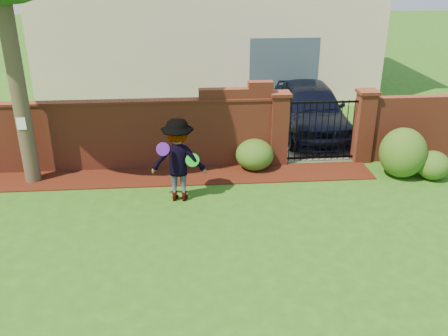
{
  "coord_description": "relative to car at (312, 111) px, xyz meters",
  "views": [
    {
      "loc": [
        0.07,
        -7.49,
        4.96
      ],
      "look_at": [
        0.8,
        1.4,
        1.05
      ],
      "focal_mm": 39.14,
      "sensor_mm": 36.0,
      "label": 1
    }
  ],
  "objects": [
    {
      "name": "pillar_left",
      "position": [
        -1.38,
        -2.03,
        0.19
      ],
      "size": [
        0.5,
        0.5,
        1.88
      ],
      "color": "brown",
      "rests_on": "ground"
    },
    {
      "name": "shrub_middle",
      "position": [
        1.45,
        -3.06,
        -0.15
      ],
      "size": [
        1.11,
        1.11,
        1.22
      ],
      "primitive_type": "ellipsoid",
      "color": "#225118",
      "rests_on": "ground"
    },
    {
      "name": "frisbee_purple",
      "position": [
        -4.19,
        -4.18,
        0.56
      ],
      "size": [
        0.29,
        0.18,
        0.28
      ],
      "primitive_type": "cylinder",
      "rotation": [
        1.36,
        0.0,
        0.39
      ],
      "color": "purple",
      "rests_on": "man"
    },
    {
      "name": "frisbee_green",
      "position": [
        -3.6,
        -3.98,
        0.22
      ],
      "size": [
        0.3,
        0.08,
        0.3
      ],
      "primitive_type": "cylinder",
      "rotation": [
        1.43,
        0.0,
        0.05
      ],
      "color": "green",
      "rests_on": "man"
    },
    {
      "name": "shrub_right",
      "position": [
        2.15,
        -3.27,
        -0.42
      ],
      "size": [
        0.78,
        0.78,
        0.69
      ],
      "primitive_type": "ellipsoid",
      "color": "#225118",
      "rests_on": "ground"
    },
    {
      "name": "driveway",
      "position": [
        -0.28,
        1.97,
        -0.76
      ],
      "size": [
        3.2,
        8.0,
        0.01
      ],
      "primitive_type": "cube",
      "color": "slate",
      "rests_on": "ground"
    },
    {
      "name": "brick_wall",
      "position": [
        -5.79,
        -2.03,
        0.16
      ],
      "size": [
        8.7,
        0.31,
        2.16
      ],
      "color": "brown",
      "rests_on": "ground"
    },
    {
      "name": "house",
      "position": [
        -2.77,
        5.97,
        2.4
      ],
      "size": [
        12.4,
        6.4,
        6.3
      ],
      "color": "beige",
      "rests_on": "ground"
    },
    {
      "name": "iron_gate",
      "position": [
        -0.28,
        -2.03,
        0.09
      ],
      "size": [
        1.78,
        0.03,
        1.6
      ],
      "color": "black",
      "rests_on": "ground"
    },
    {
      "name": "pillar_right",
      "position": [
        0.82,
        -2.03,
        0.19
      ],
      "size": [
        0.5,
        0.5,
        1.88
      ],
      "color": "brown",
      "rests_on": "ground"
    },
    {
      "name": "man",
      "position": [
        -3.9,
        -3.87,
        0.16
      ],
      "size": [
        1.26,
        0.81,
        1.85
      ],
      "primitive_type": "imported",
      "rotation": [
        0.0,
        0.0,
        3.04
      ],
      "color": "gray",
      "rests_on": "ground"
    },
    {
      "name": "mulch_bed",
      "position": [
        -4.73,
        -2.69,
        -0.75
      ],
      "size": [
        11.1,
        1.08,
        0.03
      ],
      "primitive_type": "cube",
      "color": "#341109",
      "rests_on": "ground"
    },
    {
      "name": "paper_notice",
      "position": [
        -7.38,
        -2.82,
        0.74
      ],
      "size": [
        0.2,
        0.01,
        0.28
      ],
      "primitive_type": "cube",
      "color": "white",
      "rests_on": "tree"
    },
    {
      "name": "car",
      "position": [
        0.0,
        0.0,
        0.0
      ],
      "size": [
        1.91,
        4.52,
        1.52
      ],
      "primitive_type": "imported",
      "rotation": [
        0.0,
        0.0,
        -0.02
      ],
      "color": "black",
      "rests_on": "ground"
    },
    {
      "name": "shrub_left",
      "position": [
        -2.02,
        -2.36,
        -0.37
      ],
      "size": [
        0.95,
        0.95,
        0.78
      ],
      "primitive_type": "ellipsoid",
      "color": "#225118",
      "rests_on": "ground"
    },
    {
      "name": "ground",
      "position": [
        -3.78,
        -6.03,
        -0.77
      ],
      "size": [
        80.0,
        80.0,
        0.01
      ],
      "primitive_type": "cube",
      "color": "#285916",
      "rests_on": "ground"
    },
    {
      "name": "brick_wall_return",
      "position": [
        2.82,
        -2.03,
        0.09
      ],
      "size": [
        4.0,
        0.25,
        1.7
      ],
      "primitive_type": "cube",
      "color": "brown",
      "rests_on": "ground"
    }
  ]
}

